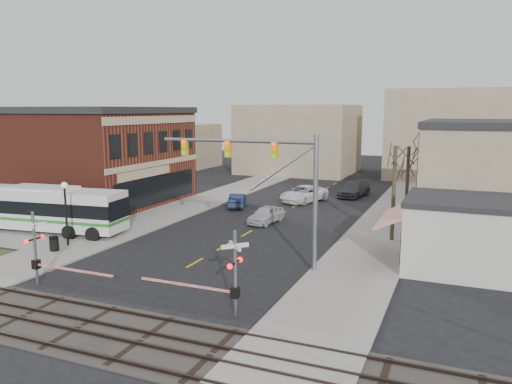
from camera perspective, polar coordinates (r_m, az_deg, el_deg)
ground at (r=29.67m, az=-8.93°, el=-9.09°), size 160.00×160.00×0.00m
sidewalk_west at (r=51.07m, az=-6.32°, el=-1.13°), size 5.00×60.00×0.12m
sidewalk_east at (r=45.19m, az=15.31°, el=-2.80°), size 5.00×60.00×0.12m
ballast_strip at (r=23.69m, az=-19.41°, el=-14.33°), size 160.00×5.00×0.06m
rail_tracks at (r=23.66m, az=-19.42°, el=-14.13°), size 160.00×3.91×0.14m
brick_building at (r=58.01m, az=-23.74°, el=4.13°), size 30.40×15.40×9.60m
awning_shop at (r=31.74m, az=24.04°, el=-4.52°), size 9.74×6.20×4.30m
tree_east_a at (r=36.63m, az=15.46°, el=-0.14°), size 0.28×0.28×6.75m
tree_east_b at (r=42.53m, az=16.88°, el=0.78°), size 0.28×0.28×6.30m
tree_east_c at (r=50.36m, az=18.08°, el=2.52°), size 0.28×0.28×7.20m
transit_bus at (r=41.46m, az=-23.19°, el=-1.71°), size 13.42×4.42×3.39m
traffic_signal_mast at (r=29.28m, az=1.63°, el=2.32°), size 10.07×0.30×8.00m
rr_crossing_west at (r=29.16m, az=-23.36°, el=-6.06°), size 5.60×1.36×4.00m
rr_crossing_east at (r=23.13m, az=-3.37°, el=-9.24°), size 5.60×1.36×4.00m
street_lamp at (r=36.16m, az=-20.97°, el=-0.91°), size 0.44×0.44×4.41m
trash_bin at (r=35.76m, az=-22.08°, el=-5.47°), size 0.60×0.60×0.95m
car_a at (r=41.57m, az=1.15°, el=-2.59°), size 2.24×4.38×1.43m
car_b at (r=48.21m, az=-2.13°, el=-0.97°), size 2.67×4.34×1.35m
car_c at (r=51.27m, az=5.47°, el=-0.22°), size 4.30×6.42×1.64m
car_d at (r=55.26m, az=11.13°, el=0.33°), size 3.08×5.82×1.61m
pedestrian_near at (r=38.04m, az=-18.84°, el=-3.64°), size 0.63×0.81×1.95m
pedestrian_far at (r=41.43m, az=-14.92°, el=-2.61°), size 1.02×1.00×1.66m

